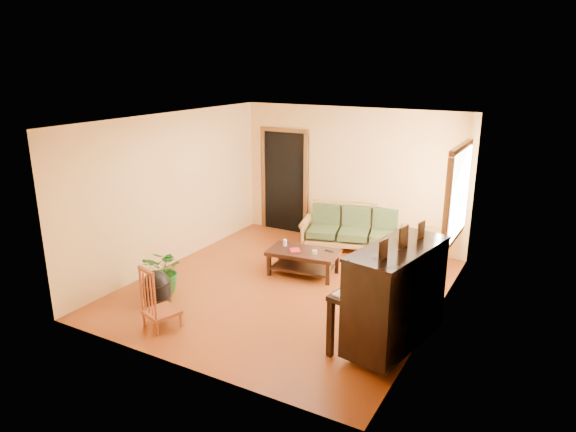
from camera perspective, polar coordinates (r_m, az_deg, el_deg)
The scene contains 16 objects.
floor at distance 8.13m, azimuth -0.11°, elevation -7.89°, with size 5.00×5.00×0.00m, color #682A0D.
doorway at distance 10.53m, azimuth -0.40°, elevation 3.78°, with size 1.08×0.16×2.05m, color black.
window at distance 8.10m, azimuth 18.36°, elevation 2.38°, with size 0.12×1.36×1.46m, color white.
sofa at distance 9.65m, azimuth 7.38°, elevation -1.36°, with size 1.93×0.81×0.83m, color olive.
coffee_table at distance 8.52m, azimuth 1.70°, elevation -5.18°, with size 1.14×0.62×0.42m, color black.
armchair at distance 7.93m, azimuth 13.24°, elevation -5.70°, with size 0.80×0.84×0.84m, color olive.
piano at distance 6.38m, azimuth 11.85°, elevation -8.96°, with size 0.88×1.50×1.33m, color black.
footstool at distance 7.76m, azimuth -14.34°, elevation -8.15°, with size 0.40×0.40×0.38m, color black.
red_chair at distance 7.02m, azimuth -13.99°, elevation -8.70°, with size 0.41×0.45×0.87m, color brown.
leaning_frame at distance 9.57m, azimuth 15.66°, elevation -2.76°, with size 0.44×0.10×0.59m, color #B5873C.
ceramic_crock at distance 9.48m, azimuth 16.12°, elevation -4.03°, with size 0.22×0.22×0.27m, color #2D4489.
potted_plant at distance 8.05m, azimuth -13.42°, elevation -5.90°, with size 0.64×0.55×0.71m, color #1B601E.
book at distance 8.41m, azimuth 0.21°, elevation -3.88°, with size 0.17×0.22×0.02m, color maroon.
candle at distance 8.64m, azimuth -0.35°, elevation -2.98°, with size 0.07×0.07×0.11m, color silver.
glass_jar at distance 8.32m, azimuth 2.98°, elevation -4.02°, with size 0.08×0.08×0.06m, color silver.
remote at distance 8.44m, azimuth 4.62°, elevation -3.89°, with size 0.16×0.04×0.02m, color black.
Camera 1 is at (3.61, -6.44, 3.40)m, focal length 32.00 mm.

